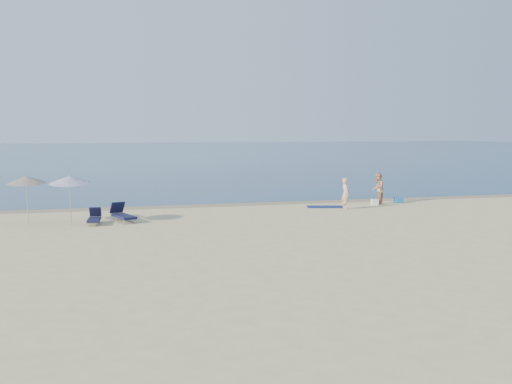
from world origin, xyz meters
TOP-DOWN VIEW (x-y plane):
  - ground at (0.00, 0.00)m, footprint 160.00×160.00m
  - sea at (0.00, 100.00)m, footprint 240.00×160.00m
  - wet_sand_strip at (0.00, 19.40)m, footprint 240.00×1.60m
  - person_left at (4.13, 15.93)m, footprint 0.40×0.59m
  - person_right at (6.75, 17.53)m, footprint 1.01×1.05m
  - beach_towel at (3.45, 16.99)m, footprint 2.08×1.50m
  - white_bag at (6.42, 17.22)m, footprint 0.40×0.36m
  - blue_cooler at (8.05, 17.58)m, footprint 0.49×0.37m
  - umbrella_near at (-9.37, 14.15)m, footprint 2.10×2.12m
  - umbrella_far at (-11.13, 14.76)m, footprint 2.14×2.15m
  - lounger_left at (-8.39, 14.09)m, footprint 0.68×1.60m
  - lounger_right at (-7.15, 14.54)m, footprint 1.10×1.95m

SIDE VIEW (x-z plane):
  - ground at x=0.00m, z-range 0.00..0.00m
  - wet_sand_strip at x=0.00m, z-range 0.00..0.00m
  - sea at x=0.00m, z-range 0.00..0.01m
  - beach_towel at x=3.45m, z-range 0.00..0.03m
  - white_bag at x=6.42m, z-range 0.00..0.30m
  - blue_cooler at x=8.05m, z-range 0.00..0.32m
  - lounger_left at x=-8.39m, z-range -0.09..0.59m
  - lounger_right at x=-7.15m, z-range -0.11..0.71m
  - person_left at x=4.13m, z-range 0.00..1.60m
  - person_right at x=6.75m, z-range 0.00..1.71m
  - umbrella_far at x=-11.13m, z-range 0.83..3.03m
  - umbrella_near at x=-9.37m, z-range 0.82..3.05m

